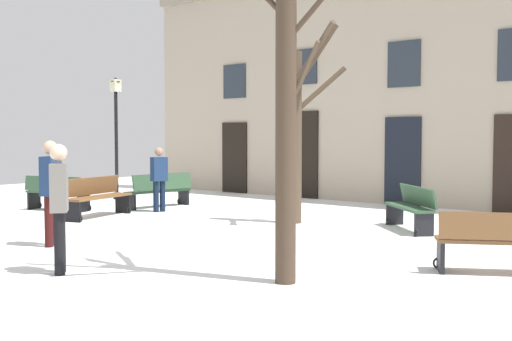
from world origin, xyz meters
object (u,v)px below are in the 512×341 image
(bench_by_litter_bin, at_px, (411,207))
(person_by_shop_door, at_px, (59,201))
(bench_back_to_back_left, at_px, (500,241))
(bench_near_center_tree, at_px, (159,190))
(streetlamp, at_px, (116,125))
(person_near_bench, at_px, (51,187))
(person_crossing_plaza, at_px, (159,176))
(tree_near_facade, at_px, (297,127))
(bench_near_lamp, at_px, (57,192))
(bench_far_corner, at_px, (97,196))
(tree_left_of_center, at_px, (283,50))

(bench_by_litter_bin, height_order, person_by_shop_door, person_by_shop_door)
(bench_back_to_back_left, relative_size, bench_near_center_tree, 0.89)
(streetlamp, distance_m, person_near_bench, 8.10)
(streetlamp, height_order, person_by_shop_door, streetlamp)
(person_crossing_plaza, bearing_deg, tree_near_facade, -68.74)
(tree_near_facade, height_order, bench_back_to_back_left, tree_near_facade)
(person_by_shop_door, bearing_deg, tree_near_facade, -48.43)
(streetlamp, xyz_separation_m, person_crossing_plaza, (3.34, -1.31, -1.34))
(tree_near_facade, relative_size, person_near_bench, 2.33)
(tree_near_facade, relative_size, bench_near_lamp, 2.35)
(bench_near_center_tree, bearing_deg, person_by_shop_door, 43.60)
(bench_far_corner, bearing_deg, bench_back_to_back_left, -105.53)
(tree_left_of_center, xyz_separation_m, person_near_bench, (-4.65, -0.38, -1.96))
(person_near_bench, bearing_deg, person_crossing_plaza, -2.08)
(streetlamp, xyz_separation_m, bench_by_litter_bin, (9.51, -0.16, -1.75))
(streetlamp, bearing_deg, person_by_shop_door, -42.41)
(tree_near_facade, xyz_separation_m, streetlamp, (-7.16, 0.81, 0.15))
(tree_near_facade, xyz_separation_m, person_crossing_plaza, (-3.82, -0.50, -1.19))
(person_by_shop_door, bearing_deg, bench_back_to_back_left, -103.12)
(bench_near_center_tree, distance_m, bench_near_lamp, 2.58)
(bench_near_center_tree, bearing_deg, person_near_bench, 35.30)
(tree_near_facade, distance_m, person_near_bench, 5.31)
(streetlamp, height_order, bench_back_to_back_left, streetlamp)
(streetlamp, height_order, person_near_bench, streetlamp)
(streetlamp, bearing_deg, bench_near_center_tree, -13.99)
(person_near_bench, bearing_deg, tree_left_of_center, -114.00)
(bench_back_to_back_left, height_order, bench_near_lamp, bench_near_lamp)
(bench_near_center_tree, height_order, person_crossing_plaza, person_crossing_plaza)
(streetlamp, xyz_separation_m, person_near_bench, (5.56, -5.76, -1.20))
(person_near_bench, height_order, person_crossing_plaza, person_near_bench)
(tree_left_of_center, xyz_separation_m, person_crossing_plaza, (-6.87, 4.06, -2.09))
(bench_by_litter_bin, bearing_deg, tree_near_facade, -121.57)
(bench_back_to_back_left, xyz_separation_m, bench_near_lamp, (-11.06, 0.33, 0.01))
(bench_far_corner, bearing_deg, bench_near_center_tree, -4.57)
(bench_near_lamp, relative_size, person_crossing_plaza, 1.12)
(bench_back_to_back_left, bearing_deg, streetlamp, -44.71)
(bench_by_litter_bin, xyz_separation_m, bench_far_corner, (-6.52, -2.76, 0.02))
(tree_near_facade, distance_m, bench_by_litter_bin, 2.91)
(bench_back_to_back_left, bearing_deg, tree_left_of_center, 17.88)
(bench_back_to_back_left, height_order, bench_by_litter_bin, bench_by_litter_bin)
(bench_near_center_tree, distance_m, bench_far_corner, 2.30)
(tree_near_facade, height_order, person_crossing_plaza, tree_near_facade)
(person_crossing_plaza, bearing_deg, tree_left_of_center, -106.84)
(person_crossing_plaza, bearing_deg, bench_near_lamp, 137.92)
(streetlamp, height_order, bench_by_litter_bin, streetlamp)
(bench_near_lamp, bearing_deg, bench_near_center_tree, -140.09)
(person_crossing_plaza, height_order, person_by_shop_door, person_by_shop_door)
(tree_near_facade, relative_size, bench_by_litter_bin, 2.72)
(bench_back_to_back_left, relative_size, bench_by_litter_bin, 1.09)
(tree_near_facade, distance_m, bench_back_to_back_left, 5.79)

